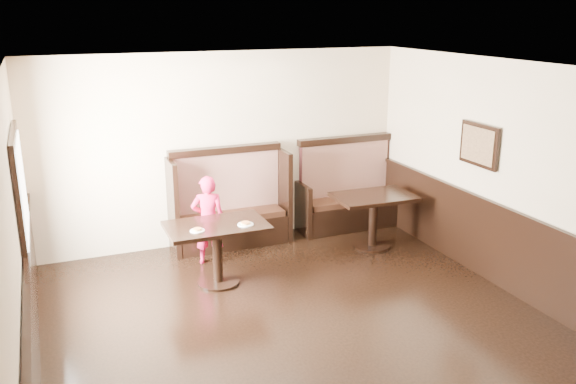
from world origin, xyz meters
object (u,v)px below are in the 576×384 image
booth_main (229,210)px  table_neighbor (373,208)px  child (208,220)px  table_main (217,238)px  booth_neighbor (347,198)px

booth_main → table_neighbor: (1.89, -0.93, 0.07)m
table_neighbor → child: size_ratio=0.94×
table_neighbor → child: bearing=173.5°
table_main → child: (0.07, 0.69, 0.01)m
booth_neighbor → booth_main: bearing=179.9°
booth_main → table_main: (-0.55, -1.27, 0.08)m
booth_main → child: 0.76m
table_main → child: bearing=84.1°
table_main → booth_main: bearing=66.8°
booth_neighbor → table_main: booth_neighbor is taller
booth_main → booth_neighbor: bearing=-0.1°
booth_main → child: bearing=-129.2°
child → table_main: bearing=98.9°
child → booth_neighbor: bearing=-151.5°
booth_neighbor → child: (-2.43, -0.58, 0.14)m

